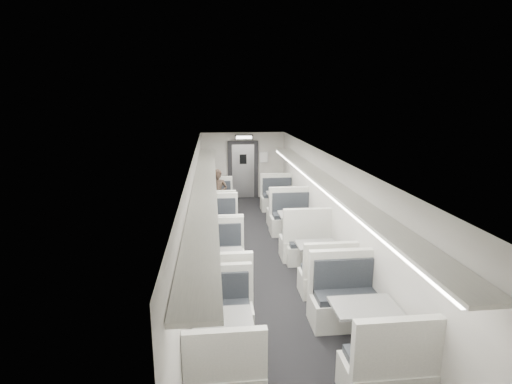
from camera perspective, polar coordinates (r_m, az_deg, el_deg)
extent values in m
cube|color=black|center=(9.18, 1.10, -10.37)|extent=(3.00, 12.00, 0.12)
cube|color=silver|center=(8.48, 1.18, 5.39)|extent=(3.00, 12.00, 0.12)
cube|color=#AFABA3|center=(14.63, -1.90, 3.86)|extent=(3.00, 0.12, 2.40)
cube|color=#AFABA3|center=(8.69, -9.13, -3.09)|extent=(0.12, 12.00, 2.40)
cube|color=#AFABA3|center=(9.07, 10.96, -2.46)|extent=(0.12, 12.00, 2.40)
cube|color=#B7B8AD|center=(11.43, -5.54, -4.04)|extent=(1.05, 0.58, 0.44)
cube|color=black|center=(11.38, -5.57, -2.69)|extent=(0.93, 0.46, 0.10)
cube|color=#B7B8AD|center=(11.07, -5.59, -1.57)|extent=(1.05, 0.12, 0.69)
cube|color=#B7B8AD|center=(12.90, -5.64, -1.98)|extent=(1.05, 0.58, 0.44)
cube|color=black|center=(12.81, -5.67, -0.84)|extent=(0.93, 0.46, 0.10)
cube|color=#B7B8AD|center=(12.97, -5.71, 0.69)|extent=(1.05, 0.12, 0.69)
cylinder|color=#ACACAE|center=(12.13, -5.61, -2.41)|extent=(0.10, 0.10, 0.68)
cylinder|color=#ACACAE|center=(12.22, -5.57, -3.88)|extent=(0.36, 0.36, 0.03)
cube|color=gray|center=(12.03, -5.65, -0.67)|extent=(0.87, 0.59, 0.04)
cube|color=#B7B8AD|center=(9.11, -5.31, -8.66)|extent=(1.08, 0.60, 0.46)
cube|color=black|center=(9.03, -5.35, -6.93)|extent=(0.96, 0.48, 0.10)
cube|color=#B7B8AD|center=(8.69, -5.37, -5.61)|extent=(1.08, 0.12, 0.72)
cube|color=#B7B8AD|center=(10.60, -5.47, -5.40)|extent=(1.08, 0.60, 0.46)
cube|color=black|center=(10.48, -5.50, -4.00)|extent=(0.96, 0.48, 0.10)
cube|color=#B7B8AD|center=(10.64, -5.56, -2.02)|extent=(1.08, 0.12, 0.72)
cylinder|color=#ACACAE|center=(9.81, -5.41, -6.24)|extent=(0.10, 0.10, 0.71)
cylinder|color=#ACACAE|center=(9.93, -5.37, -8.07)|extent=(0.37, 0.37, 0.03)
cube|color=gray|center=(9.68, -5.46, -4.04)|extent=(0.90, 0.61, 0.04)
cube|color=#B7B8AD|center=(7.22, -4.99, -14.91)|extent=(1.07, 0.60, 0.45)
cube|color=black|center=(7.12, -5.04, -12.83)|extent=(0.95, 0.47, 0.10)
cube|color=#B7B8AD|center=(6.77, -5.05, -11.47)|extent=(1.07, 0.12, 0.71)
cube|color=#B7B8AD|center=(8.64, -5.25, -9.94)|extent=(1.07, 0.60, 0.45)
cube|color=black|center=(8.51, -5.28, -8.31)|extent=(0.95, 0.47, 0.10)
cube|color=#B7B8AD|center=(8.63, -5.36, -5.83)|extent=(1.07, 0.12, 0.71)
cylinder|color=#ACACAE|center=(7.87, -5.15, -11.41)|extent=(0.10, 0.10, 0.70)
cylinder|color=#ACACAE|center=(8.02, -5.10, -13.57)|extent=(0.36, 0.36, 0.03)
cube|color=gray|center=(7.72, -5.21, -8.80)|extent=(0.89, 0.61, 0.04)
cube|color=#B7B8AD|center=(5.49, -4.40, -25.51)|extent=(0.98, 0.55, 0.42)
cube|color=black|center=(5.35, -4.47, -23.20)|extent=(0.87, 0.44, 0.09)
cube|color=#B7B8AD|center=(5.01, -4.44, -22.20)|extent=(0.98, 0.11, 0.65)
cube|color=#B7B8AD|center=(6.67, -4.85, -17.67)|extent=(0.98, 0.55, 0.42)
cube|color=black|center=(6.52, -4.89, -15.88)|extent=(0.87, 0.44, 0.09)
cube|color=#B7B8AD|center=(6.59, -4.99, -12.80)|extent=(0.98, 0.11, 0.65)
cylinder|color=#ACACAE|center=(6.00, -4.67, -20.34)|extent=(0.09, 0.09, 0.64)
cylinder|color=#ACACAE|center=(6.18, -4.61, -22.69)|extent=(0.33, 0.33, 0.03)
cube|color=gray|center=(5.81, -4.74, -17.41)|extent=(0.82, 0.56, 0.04)
cube|color=#B7B8AD|center=(11.68, 4.33, -3.58)|extent=(1.08, 0.60, 0.46)
cube|color=black|center=(11.63, 4.32, -2.21)|extent=(0.96, 0.48, 0.10)
cube|color=#B7B8AD|center=(11.31, 4.58, -1.06)|extent=(1.08, 0.12, 0.72)
cube|color=#B7B8AD|center=(13.19, 3.07, -1.55)|extent=(1.08, 0.60, 0.46)
cube|color=black|center=(13.09, 3.11, -0.40)|extent=(0.96, 0.48, 0.10)
cube|color=#B7B8AD|center=(13.26, 2.95, 1.14)|extent=(1.08, 0.12, 0.72)
cylinder|color=#ACACAE|center=(12.40, 3.67, -1.96)|extent=(0.10, 0.10, 0.71)
cylinder|color=#ACACAE|center=(12.49, 3.65, -3.45)|extent=(0.37, 0.37, 0.03)
cube|color=gray|center=(12.30, 3.70, -0.19)|extent=(0.90, 0.61, 0.04)
cube|color=#B7B8AD|center=(9.41, 7.07, -7.87)|extent=(1.15, 0.64, 0.49)
cube|color=black|center=(9.33, 7.08, -6.09)|extent=(1.02, 0.51, 0.11)
cube|color=#B7B8AD|center=(8.98, 7.52, -4.70)|extent=(1.15, 0.13, 0.76)
cube|color=#B7B8AD|center=(10.96, 5.06, -4.67)|extent=(1.15, 0.64, 0.49)
cube|color=black|center=(10.84, 5.12, -3.23)|extent=(1.02, 0.51, 0.11)
cube|color=#B7B8AD|center=(11.00, 4.89, -1.21)|extent=(1.15, 0.13, 0.76)
cylinder|color=#ACACAE|center=(10.13, 6.00, -5.46)|extent=(0.11, 0.11, 0.75)
cylinder|color=#ACACAE|center=(10.26, 5.95, -7.35)|extent=(0.39, 0.39, 0.03)
cube|color=gray|center=(10.01, 6.06, -3.19)|extent=(0.96, 0.65, 0.04)
cube|color=#B7B8AD|center=(7.88, 9.99, -12.62)|extent=(1.01, 0.56, 0.43)
cube|color=black|center=(7.80, 10.01, -10.80)|extent=(0.89, 0.45, 0.10)
cube|color=#B7B8AD|center=(7.48, 10.60, -9.53)|extent=(1.01, 0.11, 0.67)
cube|color=#B7B8AD|center=(9.19, 7.42, -8.61)|extent=(1.01, 0.56, 0.43)
cube|color=black|center=(9.07, 7.52, -7.15)|extent=(0.89, 0.45, 0.10)
cube|color=#B7B8AD|center=(9.19, 7.23, -4.98)|extent=(1.01, 0.11, 0.67)
cylinder|color=#ACACAE|center=(8.48, 8.63, -9.76)|extent=(0.10, 0.10, 0.66)
cylinder|color=#ACACAE|center=(8.61, 8.55, -11.68)|extent=(0.34, 0.34, 0.03)
cube|color=gray|center=(8.35, 8.72, -7.45)|extent=(0.84, 0.57, 0.04)
cube|color=#B7B8AD|center=(5.71, 18.20, -24.08)|extent=(1.12, 0.62, 0.47)
cube|color=black|center=(5.57, 18.30, -21.51)|extent=(0.99, 0.50, 0.11)
cube|color=#B7B8AD|center=(5.20, 19.80, -20.18)|extent=(1.12, 0.13, 0.74)
cube|color=#B7B8AD|center=(6.98, 12.50, -16.20)|extent=(1.12, 0.62, 0.47)
cube|color=black|center=(6.82, 12.71, -14.21)|extent=(0.99, 0.50, 0.11)
cube|color=#B7B8AD|center=(6.90, 12.15, -10.91)|extent=(1.12, 0.13, 0.74)
cylinder|color=#ACACAE|center=(6.26, 15.07, -18.80)|extent=(0.11, 0.11, 0.73)
cylinder|color=#ACACAE|center=(6.45, 14.87, -21.42)|extent=(0.38, 0.38, 0.03)
cube|color=gray|center=(6.05, 15.31, -15.54)|extent=(0.93, 0.63, 0.04)
imported|color=black|center=(11.96, -5.44, -0.45)|extent=(0.64, 0.50, 1.56)
cube|color=black|center=(11.95, -8.06, 2.26)|extent=(0.02, 1.18, 0.84)
cube|color=black|center=(9.81, -8.42, -0.24)|extent=(0.02, 1.18, 0.84)
cube|color=black|center=(7.69, -8.98, -4.13)|extent=(0.02, 1.18, 0.84)
cube|color=black|center=(5.63, -9.98, -10.91)|extent=(0.02, 1.18, 0.84)
cube|color=#B7B8AD|center=(8.21, -7.33, 1.18)|extent=(0.46, 10.40, 0.05)
cube|color=white|center=(8.22, -5.92, 0.88)|extent=(0.05, 10.20, 0.04)
cube|color=#B7B8AD|center=(8.54, 9.84, 1.57)|extent=(0.46, 10.40, 0.05)
cube|color=white|center=(8.49, 8.53, 1.21)|extent=(0.05, 10.20, 0.04)
cube|color=black|center=(14.54, -1.86, 3.19)|extent=(1.10, 0.10, 2.10)
cube|color=#ACACAE|center=(14.52, -1.85, 2.98)|extent=(0.80, 0.05, 1.95)
cube|color=black|center=(14.40, -1.85, 4.71)|extent=(0.25, 0.02, 0.35)
cube|color=black|center=(13.88, -1.74, 7.83)|extent=(0.62, 0.10, 0.16)
cube|color=white|center=(13.82, -1.73, 7.81)|extent=(0.54, 0.02, 0.10)
cube|color=silver|center=(14.52, 1.09, 4.99)|extent=(0.32, 0.02, 0.40)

